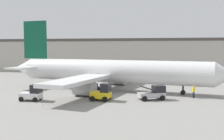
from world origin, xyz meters
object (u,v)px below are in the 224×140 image
at_px(belt_loader_truck, 153,93).
at_px(pushback_tug, 33,93).
at_px(baggage_tug, 102,93).
at_px(ground_crew_worker, 194,91).
at_px(airplane, 106,71).

xyz_separation_m(belt_loader_truck, pushback_tug, (-15.08, -4.06, 0.03)).
distance_m(baggage_tug, belt_loader_truck, 6.67).
distance_m(ground_crew_worker, baggage_tug, 12.39).
distance_m(airplane, pushback_tug, 13.06).
bearing_deg(ground_crew_worker, airplane, -60.88).
xyz_separation_m(baggage_tug, pushback_tug, (-8.70, -2.08, -0.08)).
bearing_deg(ground_crew_worker, baggage_tug, -21.95).
bearing_deg(pushback_tug, belt_loader_truck, 11.41).
height_order(baggage_tug, pushback_tug, baggage_tug).
bearing_deg(baggage_tug, ground_crew_worker, 24.85).
bearing_deg(baggage_tug, pushback_tug, -162.72).
bearing_deg(ground_crew_worker, belt_loader_truck, -17.54).
bearing_deg(baggage_tug, belt_loader_truck, 21.04).
distance_m(ground_crew_worker, pushback_tug, 21.30).
relative_size(airplane, ground_crew_worker, 21.85).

